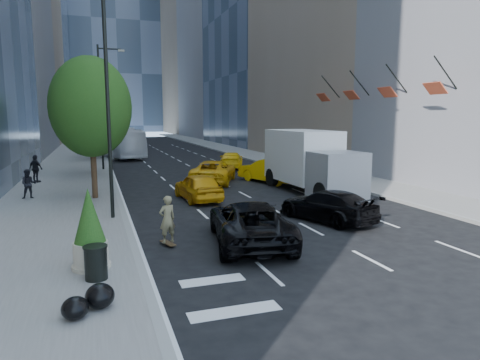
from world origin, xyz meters
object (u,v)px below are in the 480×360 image
object	(u,v)px
black_sedan_lincoln	(250,222)
box_truck	(311,161)
skateboarder	(167,222)
city_bus	(117,142)
black_sedan_mercedes	(327,205)
planter_shrub	(90,230)
trash_can	(96,263)

from	to	relation	value
black_sedan_lincoln	box_truck	distance (m)	11.12
skateboarder	box_truck	distance (m)	12.68
city_bus	box_truck	distance (m)	28.11
black_sedan_mercedes	planter_shrub	size ratio (longest dim) A/B	2.00
skateboarder	box_truck	bearing A→B (deg)	-158.49
black_sedan_mercedes	planter_shrub	world-z (taller)	planter_shrub
black_sedan_lincoln	planter_shrub	world-z (taller)	planter_shrub
skateboarder	planter_shrub	world-z (taller)	planter_shrub
box_truck	black_sedan_mercedes	bearing A→B (deg)	-113.87
city_bus	planter_shrub	bearing A→B (deg)	-107.59
city_bus	black_sedan_mercedes	bearing A→B (deg)	-91.37
city_bus	trash_can	world-z (taller)	city_bus
skateboarder	trash_can	xyz separation A→B (m)	(-2.39, -2.87, -0.24)
black_sedan_mercedes	box_truck	xyz separation A→B (m)	(2.68, 6.58, 1.18)
black_sedan_mercedes	trash_can	xyz separation A→B (m)	(-9.53, -4.25, -0.09)
black_sedan_lincoln	black_sedan_mercedes	xyz separation A→B (m)	(4.31, 2.00, -0.08)
city_bus	trash_can	size ratio (longest dim) A/B	13.25
skateboarder	city_bus	size ratio (longest dim) A/B	0.14
black_sedan_lincoln	trash_can	size ratio (longest dim) A/B	6.17
black_sedan_mercedes	city_bus	bearing A→B (deg)	-96.40
box_truck	city_bus	bearing A→B (deg)	108.72
skateboarder	black_sedan_mercedes	xyz separation A→B (m)	(7.14, 1.38, -0.16)
skateboarder	planter_shrub	distance (m)	3.20
city_bus	planter_shrub	size ratio (longest dim) A/B	5.02
planter_shrub	trash_can	bearing A→B (deg)	-82.15
skateboarder	black_sedan_mercedes	size ratio (longest dim) A/B	0.36
black_sedan_lincoln	box_truck	size ratio (longest dim) A/B	0.71
skateboarder	trash_can	world-z (taller)	skateboarder
black_sedan_lincoln	planter_shrub	distance (m)	5.54
skateboarder	trash_can	bearing A→B (deg)	32.67
black_sedan_lincoln	city_bus	world-z (taller)	city_bus
box_truck	trash_can	xyz separation A→B (m)	(-12.22, -10.83, -1.26)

